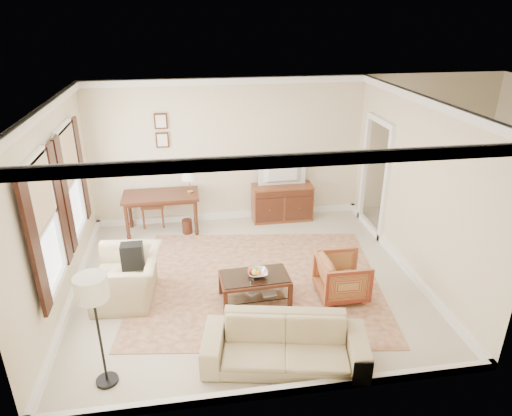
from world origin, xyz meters
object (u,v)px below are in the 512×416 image
object	(u,v)px
writing_desk	(161,199)
sideboard	(282,202)
sofa	(285,337)
tv	(283,164)
striped_armchair	(342,275)
club_armchair	(126,270)
coffee_table	(255,282)

from	to	relation	value
writing_desk	sideboard	world-z (taller)	writing_desk
sideboard	sofa	bearing A→B (deg)	-101.50
tv	sofa	bearing A→B (deg)	78.44
writing_desk	tv	distance (m)	2.51
striped_armchair	club_armchair	xyz separation A→B (m)	(-3.23, 0.45, 0.12)
striped_armchair	club_armchair	distance (m)	3.27
striped_armchair	club_armchair	world-z (taller)	club_armchair
tv	coffee_table	bearing A→B (deg)	69.97
club_armchair	sofa	xyz separation A→B (m)	(2.06, -1.75, -0.09)
coffee_table	club_armchair	bearing A→B (deg)	169.09
writing_desk	sofa	bearing A→B (deg)	-68.21
coffee_table	club_armchair	distance (m)	1.94
writing_desk	tv	world-z (taller)	tv
writing_desk	sideboard	distance (m)	2.48
writing_desk	tv	bearing A→B (deg)	4.13
striped_armchair	sideboard	bearing A→B (deg)	6.89
sofa	club_armchair	bearing A→B (deg)	151.16
striped_armchair	sofa	world-z (taller)	sofa
writing_desk	striped_armchair	size ratio (longest dim) A/B	1.97
tv	sofa	size ratio (longest dim) A/B	0.46
tv	club_armchair	distance (m)	3.86
coffee_table	sofa	bearing A→B (deg)	-83.32
writing_desk	coffee_table	world-z (taller)	writing_desk
coffee_table	sofa	xyz separation A→B (m)	(0.16, -1.39, 0.06)
striped_armchair	tv	bearing A→B (deg)	6.93
writing_desk	striped_armchair	xyz separation A→B (m)	(2.77, -2.70, -0.32)
coffee_table	striped_armchair	bearing A→B (deg)	-3.80
tv	club_armchair	bearing A→B (deg)	39.74
sideboard	tv	world-z (taller)	tv
writing_desk	coffee_table	size ratio (longest dim) A/B	1.38
writing_desk	striped_armchair	bearing A→B (deg)	-44.20
sideboard	club_armchair	bearing A→B (deg)	-140.03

